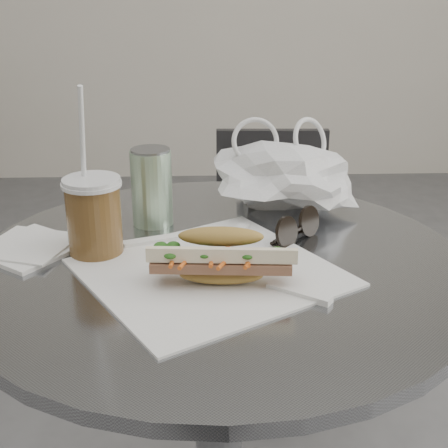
{
  "coord_description": "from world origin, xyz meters",
  "views": [
    {
      "loc": [
        -0.02,
        -0.66,
        1.14
      ],
      "look_at": [
        0.01,
        0.21,
        0.79
      ],
      "focal_mm": 50.0,
      "sensor_mm": 36.0,
      "label": 1
    }
  ],
  "objects_px": {
    "cafe_table": "(219,406)",
    "drink_can": "(152,187)",
    "chair_far": "(272,287)",
    "iced_coffee": "(94,215)",
    "sunglasses": "(297,229)",
    "banh_mi": "(221,257)"
  },
  "relations": [
    {
      "from": "cafe_table",
      "to": "drink_can",
      "type": "height_order",
      "value": "drink_can"
    },
    {
      "from": "chair_far",
      "to": "iced_coffee",
      "type": "relative_size",
      "value": 2.87
    },
    {
      "from": "iced_coffee",
      "to": "drink_can",
      "type": "xyz_separation_m",
      "value": [
        0.08,
        0.12,
        0.0
      ]
    },
    {
      "from": "sunglasses",
      "to": "drink_can",
      "type": "bearing_deg",
      "value": 113.79
    },
    {
      "from": "chair_far",
      "to": "sunglasses",
      "type": "height_order",
      "value": "sunglasses"
    },
    {
      "from": "chair_far",
      "to": "banh_mi",
      "type": "xyz_separation_m",
      "value": [
        -0.17,
        -0.76,
        0.45
      ]
    },
    {
      "from": "banh_mi",
      "to": "drink_can",
      "type": "bearing_deg",
      "value": 119.4
    },
    {
      "from": "banh_mi",
      "to": "iced_coffee",
      "type": "height_order",
      "value": "iced_coffee"
    },
    {
      "from": "chair_far",
      "to": "sunglasses",
      "type": "relative_size",
      "value": 7.66
    },
    {
      "from": "cafe_table",
      "to": "sunglasses",
      "type": "xyz_separation_m",
      "value": [
        0.13,
        0.06,
        0.29
      ]
    },
    {
      "from": "banh_mi",
      "to": "drink_can",
      "type": "xyz_separation_m",
      "value": [
        -0.11,
        0.23,
        0.03
      ]
    },
    {
      "from": "sunglasses",
      "to": "cafe_table",
      "type": "bearing_deg",
      "value": 159.84
    },
    {
      "from": "drink_can",
      "to": "banh_mi",
      "type": "bearing_deg",
      "value": -64.55
    },
    {
      "from": "banh_mi",
      "to": "sunglasses",
      "type": "relative_size",
      "value": 2.47
    },
    {
      "from": "drink_can",
      "to": "iced_coffee",
      "type": "bearing_deg",
      "value": -122.38
    },
    {
      "from": "banh_mi",
      "to": "chair_far",
      "type": "bearing_deg",
      "value": 81.69
    },
    {
      "from": "sunglasses",
      "to": "chair_far",
      "type": "bearing_deg",
      "value": 39.4
    },
    {
      "from": "cafe_table",
      "to": "banh_mi",
      "type": "distance_m",
      "value": 0.33
    },
    {
      "from": "iced_coffee",
      "to": "drink_can",
      "type": "height_order",
      "value": "iced_coffee"
    },
    {
      "from": "banh_mi",
      "to": "iced_coffee",
      "type": "bearing_deg",
      "value": 154.1
    },
    {
      "from": "chair_far",
      "to": "iced_coffee",
      "type": "xyz_separation_m",
      "value": [
        -0.35,
        -0.65,
        0.47
      ]
    },
    {
      "from": "sunglasses",
      "to": "banh_mi",
      "type": "bearing_deg",
      "value": -177.28
    }
  ]
}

